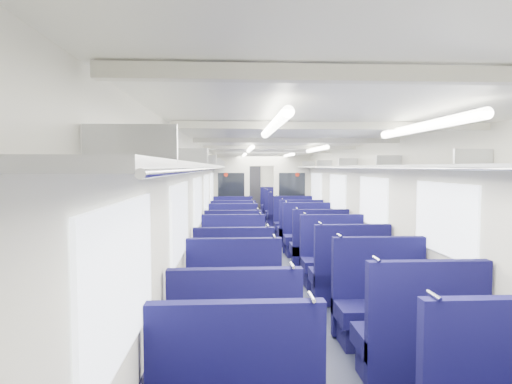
{
  "coord_description": "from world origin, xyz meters",
  "views": [
    {
      "loc": [
        -0.85,
        -9.6,
        1.96
      ],
      "look_at": [
        -0.2,
        2.13,
        1.28
      ],
      "focal_mm": 30.27,
      "sensor_mm": 36.0,
      "label": 1
    }
  ],
  "objects_px": {
    "seat_27": "(274,207)",
    "seat_9": "(349,278)",
    "bulkhead": "(262,192)",
    "seat_6": "(234,312)",
    "seat_19": "(293,225)",
    "seat_12": "(233,251)",
    "seat_4": "(235,358)",
    "seat_14": "(233,241)",
    "seat_18": "(233,226)",
    "seat_8": "(234,284)",
    "seat_15": "(307,239)",
    "seat_23": "(280,213)",
    "seat_5": "(419,344)",
    "seat_24": "(233,210)",
    "seat_11": "(333,263)",
    "seat_22": "(233,213)",
    "end_door": "(252,189)",
    "seat_16": "(233,233)",
    "seat_17": "(300,231)",
    "seat_7": "(382,309)",
    "seat_10": "(234,263)",
    "seat_25": "(277,210)",
    "seat_20": "(233,217)",
    "seat_13": "(319,249)",
    "seat_26": "(233,207)"
  },
  "relations": [
    {
      "from": "seat_27",
      "to": "seat_9",
      "type": "bearing_deg",
      "value": -90.0
    },
    {
      "from": "bulkhead",
      "to": "seat_6",
      "type": "xyz_separation_m",
      "value": [
        -0.83,
        -7.7,
        -0.86
      ]
    },
    {
      "from": "seat_19",
      "to": "seat_12",
      "type": "bearing_deg",
      "value": -114.93
    },
    {
      "from": "seat_4",
      "to": "seat_27",
      "type": "relative_size",
      "value": 1.0
    },
    {
      "from": "seat_14",
      "to": "seat_18",
      "type": "relative_size",
      "value": 1.0
    },
    {
      "from": "seat_4",
      "to": "seat_8",
      "type": "relative_size",
      "value": 1.0
    },
    {
      "from": "seat_15",
      "to": "seat_23",
      "type": "height_order",
      "value": "same"
    },
    {
      "from": "seat_9",
      "to": "seat_18",
      "type": "height_order",
      "value": "same"
    },
    {
      "from": "seat_5",
      "to": "seat_24",
      "type": "xyz_separation_m",
      "value": [
        -1.66,
        12.38,
        0.0
      ]
    },
    {
      "from": "seat_11",
      "to": "seat_22",
      "type": "height_order",
      "value": "same"
    },
    {
      "from": "end_door",
      "to": "seat_16",
      "type": "distance_m",
      "value": 8.19
    },
    {
      "from": "seat_12",
      "to": "seat_11",
      "type": "bearing_deg",
      "value": -33.76
    },
    {
      "from": "seat_17",
      "to": "seat_7",
      "type": "bearing_deg",
      "value": -90.0
    },
    {
      "from": "seat_5",
      "to": "seat_11",
      "type": "height_order",
      "value": "same"
    },
    {
      "from": "end_door",
      "to": "seat_12",
      "type": "distance_m",
      "value": 10.48
    },
    {
      "from": "bulkhead",
      "to": "seat_19",
      "type": "xyz_separation_m",
      "value": [
        0.83,
        -0.68,
        -0.86
      ]
    },
    {
      "from": "seat_7",
      "to": "seat_9",
      "type": "distance_m",
      "value": 1.37
    },
    {
      "from": "seat_7",
      "to": "seat_11",
      "type": "bearing_deg",
      "value": 90.0
    },
    {
      "from": "seat_8",
      "to": "seat_23",
      "type": "bearing_deg",
      "value": 79.63
    },
    {
      "from": "bulkhead",
      "to": "seat_18",
      "type": "xyz_separation_m",
      "value": [
        -0.83,
        -0.75,
        -0.86
      ]
    },
    {
      "from": "seat_10",
      "to": "seat_27",
      "type": "bearing_deg",
      "value": 80.6
    },
    {
      "from": "seat_6",
      "to": "seat_10",
      "type": "distance_m",
      "value": 2.43
    },
    {
      "from": "seat_23",
      "to": "seat_24",
      "type": "distance_m",
      "value": 2.04
    },
    {
      "from": "seat_11",
      "to": "seat_24",
      "type": "distance_m",
      "value": 9.23
    },
    {
      "from": "seat_11",
      "to": "bulkhead",
      "type": "bearing_deg",
      "value": 98.79
    },
    {
      "from": "seat_8",
      "to": "seat_17",
      "type": "height_order",
      "value": "same"
    },
    {
      "from": "bulkhead",
      "to": "seat_24",
      "type": "height_order",
      "value": "bulkhead"
    },
    {
      "from": "seat_6",
      "to": "seat_23",
      "type": "height_order",
      "value": "same"
    },
    {
      "from": "seat_9",
      "to": "seat_25",
      "type": "distance_m",
      "value": 9.96
    },
    {
      "from": "seat_16",
      "to": "seat_24",
      "type": "relative_size",
      "value": 1.0
    },
    {
      "from": "seat_17",
      "to": "seat_20",
      "type": "xyz_separation_m",
      "value": [
        -1.66,
        3.13,
        0.0
      ]
    },
    {
      "from": "seat_17",
      "to": "seat_24",
      "type": "bearing_deg",
      "value": 106.65
    },
    {
      "from": "end_door",
      "to": "seat_20",
      "type": "distance_m",
      "value": 4.99
    },
    {
      "from": "seat_12",
      "to": "seat_16",
      "type": "xyz_separation_m",
      "value": [
        0.0,
        2.3,
        0.0
      ]
    },
    {
      "from": "seat_6",
      "to": "end_door",
      "type": "bearing_deg",
      "value": 86.58
    },
    {
      "from": "seat_12",
      "to": "seat_4",
      "type": "bearing_deg",
      "value": -90.0
    },
    {
      "from": "seat_10",
      "to": "seat_18",
      "type": "height_order",
      "value": "same"
    },
    {
      "from": "seat_19",
      "to": "seat_27",
      "type": "height_order",
      "value": "same"
    },
    {
      "from": "seat_15",
      "to": "seat_22",
      "type": "relative_size",
      "value": 1.0
    },
    {
      "from": "seat_5",
      "to": "seat_17",
      "type": "distance_m",
      "value": 6.83
    },
    {
      "from": "bulkhead",
      "to": "seat_12",
      "type": "distance_m",
      "value": 4.42
    },
    {
      "from": "seat_6",
      "to": "seat_19",
      "type": "bearing_deg",
      "value": 76.69
    },
    {
      "from": "seat_12",
      "to": "seat_13",
      "type": "relative_size",
      "value": 1.0
    },
    {
      "from": "seat_6",
      "to": "seat_11",
      "type": "height_order",
      "value": "same"
    },
    {
      "from": "seat_15",
      "to": "seat_5",
      "type": "bearing_deg",
      "value": -90.0
    },
    {
      "from": "seat_12",
      "to": "seat_15",
      "type": "relative_size",
      "value": 1.0
    },
    {
      "from": "seat_17",
      "to": "seat_9",
      "type": "bearing_deg",
      "value": -90.0
    },
    {
      "from": "seat_9",
      "to": "seat_12",
      "type": "bearing_deg",
      "value": 128.65
    },
    {
      "from": "bulkhead",
      "to": "seat_10",
      "type": "height_order",
      "value": "bulkhead"
    },
    {
      "from": "seat_24",
      "to": "seat_26",
      "type": "bearing_deg",
      "value": 90.0
    }
  ]
}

